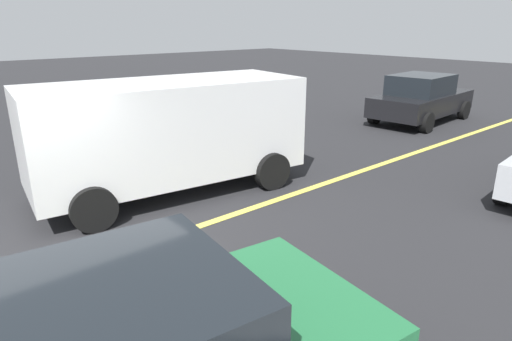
# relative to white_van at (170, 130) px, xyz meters

# --- Properties ---
(ground_plane) EXTENTS (80.00, 80.00, 0.00)m
(ground_plane) POSITION_rel_white_van_xyz_m (-2.72, -1.76, -1.27)
(ground_plane) COLOR #262628
(lane_marking_centre) EXTENTS (28.00, 0.16, 0.01)m
(lane_marking_centre) POSITION_rel_white_van_xyz_m (0.28, -1.76, -1.26)
(lane_marking_centre) COLOR #E0D14C
(white_van) EXTENTS (5.42, 2.80, 2.20)m
(white_van) POSITION_rel_white_van_xyz_m (0.00, 0.00, 0.00)
(white_van) COLOR white
(white_van) RESTS_ON ground_plane
(car_black_near_curb) EXTENTS (4.47, 2.31, 1.61)m
(car_black_near_curb) POSITION_rel_white_van_xyz_m (9.84, 0.24, -0.46)
(car_black_near_curb) COLOR black
(car_black_near_curb) RESTS_ON ground_plane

